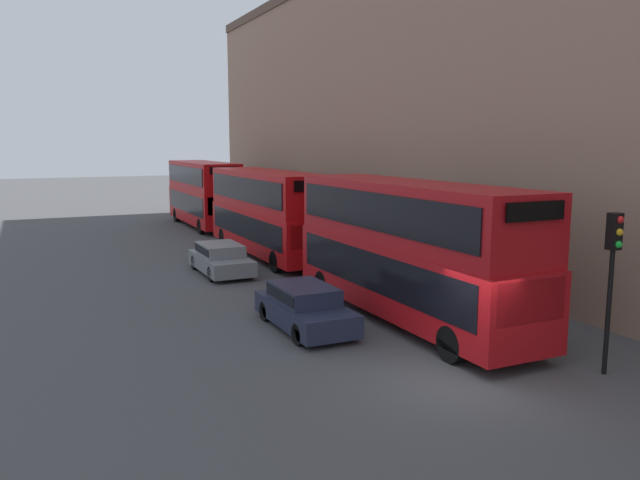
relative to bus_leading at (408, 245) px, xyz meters
name	(u,v)px	position (x,y,z in m)	size (l,w,h in m)	color
ground_plane	(462,379)	(-1.60, -4.95, -2.47)	(200.00, 200.00, 0.00)	#424244
bus_leading	(408,245)	(0.00, 0.00, 0.00)	(2.59, 10.99, 4.49)	#A80F14
bus_second_in_queue	(268,210)	(0.00, 12.82, -0.09)	(2.59, 11.27, 4.32)	#B20C0F
bus_third_in_queue	(203,191)	(0.00, 25.36, -0.03)	(2.59, 10.22, 4.43)	#B20C0F
car_dark_sedan	(305,306)	(-3.40, 0.51, -1.74)	(1.80, 4.27, 1.37)	#1E2338
car_hatchback	(221,258)	(-3.40, 9.65, -1.77)	(1.86, 4.37, 1.32)	slate
traffic_light	(613,260)	(1.83, -6.20, 0.44)	(0.30, 0.36, 4.05)	black
pedestrian	(518,303)	(2.68, -2.18, -1.69)	(0.36, 0.36, 1.70)	maroon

